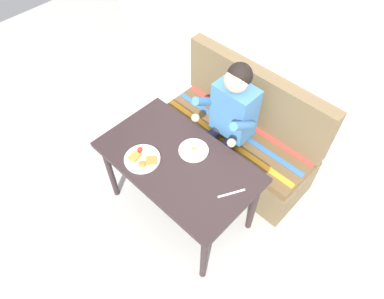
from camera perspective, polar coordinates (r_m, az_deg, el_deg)
name	(u,v)px	position (r m, az deg, el deg)	size (l,w,h in m)	color
ground_plane	(180,209)	(3.18, -1.90, -9.65)	(8.00, 8.00, 0.00)	#ADACA6
back_wall	(293,21)	(2.96, 16.15, 19.58)	(4.40, 0.10, 2.60)	silver
table	(178,167)	(2.63, -2.27, -2.83)	(1.20, 0.70, 0.73)	black
couch	(238,138)	(3.24, 7.55, 1.84)	(1.44, 0.56, 1.00)	brown
person	(229,116)	(2.85, 5.98, 5.40)	(0.45, 0.61, 1.21)	teal
plate_breakfast	(142,159)	(2.58, -8.13, -1.49)	(0.27, 0.27, 0.05)	white
plate_eggs	(194,150)	(2.61, 0.26, -0.11)	(0.22, 0.22, 0.04)	white
knife	(231,193)	(2.41, 6.46, -7.12)	(0.01, 0.20, 0.01)	silver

